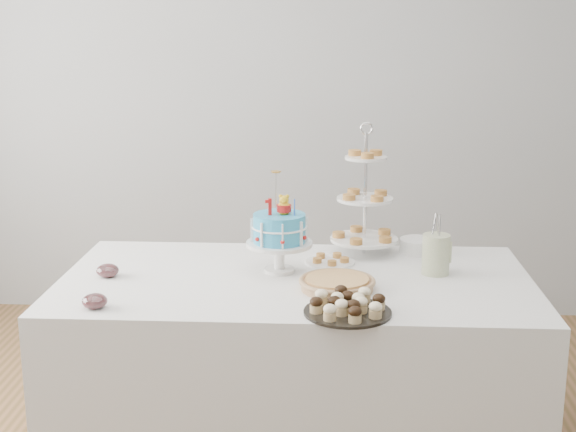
# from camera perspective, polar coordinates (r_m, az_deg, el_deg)

# --- Properties ---
(walls) EXTENTS (5.04, 4.04, 2.70)m
(walls) POSITION_cam_1_polar(r_m,az_deg,el_deg) (2.85, 0.31, 4.83)
(walls) COLOR #ABAFB1
(walls) RESTS_ON floor
(table) EXTENTS (1.92, 1.02, 0.77)m
(table) POSITION_cam_1_polar(r_m,az_deg,el_deg) (3.36, 0.56, -8.11)
(table) COLOR silver
(table) RESTS_ON floor
(birthday_cake) EXTENTS (0.28, 0.28, 0.42)m
(birthday_cake) POSITION_cam_1_polar(r_m,az_deg,el_deg) (3.32, -0.61, -2.09)
(birthday_cake) COLOR white
(birthday_cake) RESTS_ON table
(cupcake_tray) EXTENTS (0.32, 0.32, 0.07)m
(cupcake_tray) POSITION_cam_1_polar(r_m,az_deg,el_deg) (2.89, 4.27, -6.28)
(cupcake_tray) COLOR black
(cupcake_tray) RESTS_ON table
(pie) EXTENTS (0.30, 0.30, 0.05)m
(pie) POSITION_cam_1_polar(r_m,az_deg,el_deg) (3.14, 3.52, -4.78)
(pie) COLOR tan
(pie) RESTS_ON table
(tiered_stand) EXTENTS (0.31, 0.31, 0.59)m
(tiered_stand) POSITION_cam_1_polar(r_m,az_deg,el_deg) (3.58, 5.50, 1.17)
(tiered_stand) COLOR silver
(tiered_stand) RESTS_ON table
(plate_stack) EXTENTS (0.16, 0.16, 0.06)m
(plate_stack) POSITION_cam_1_polar(r_m,az_deg,el_deg) (3.67, 9.21, -2.10)
(plate_stack) COLOR white
(plate_stack) RESTS_ON table
(pastry_plate) EXTENTS (0.21, 0.21, 0.03)m
(pastry_plate) POSITION_cam_1_polar(r_m,az_deg,el_deg) (3.47, 3.02, -3.17)
(pastry_plate) COLOR white
(pastry_plate) RESTS_ON table
(jam_bowl_a) EXTENTS (0.09, 0.09, 0.06)m
(jam_bowl_a) POSITION_cam_1_polar(r_m,az_deg,el_deg) (3.02, -13.58, -5.92)
(jam_bowl_a) COLOR silver
(jam_bowl_a) RESTS_ON table
(jam_bowl_b) EXTENTS (0.09, 0.09, 0.05)m
(jam_bowl_b) POSITION_cam_1_polar(r_m,az_deg,el_deg) (3.37, -12.70, -3.82)
(jam_bowl_b) COLOR silver
(jam_bowl_b) RESTS_ON table
(utensil_pitcher) EXTENTS (0.12, 0.11, 0.26)m
(utensil_pitcher) POSITION_cam_1_polar(r_m,az_deg,el_deg) (3.36, 10.48, -2.58)
(utensil_pitcher) COLOR beige
(utensil_pitcher) RESTS_ON table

